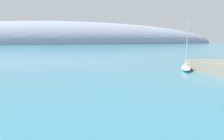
{
  "coord_description": "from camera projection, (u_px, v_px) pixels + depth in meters",
  "views": [
    {
      "loc": [
        -1.99,
        -0.3,
        6.09
      ],
      "look_at": [
        3.24,
        28.73,
        2.35
      ],
      "focal_mm": 41.72,
      "sensor_mm": 36.0,
      "label": 1
    }
  ],
  "objects": [
    {
      "name": "sailboat_white_near_shore",
      "position": [
        186.0,
        67.0,
        48.3
      ],
      "size": [
        4.69,
        7.86,
        9.2
      ],
      "rotation": [
        0.0,
        0.0,
        4.31
      ],
      "color": "white",
      "rests_on": "water"
    },
    {
      "name": "distant_ridge",
      "position": [
        49.0,
        44.0,
        245.62
      ],
      "size": [
        328.2,
        70.04,
        42.24
      ],
      "primitive_type": "ellipsoid",
      "color": "#8E99AD",
      "rests_on": "ground"
    }
  ]
}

